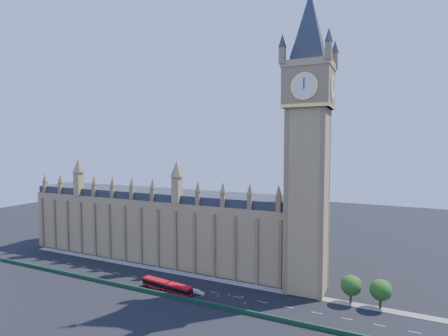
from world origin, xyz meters
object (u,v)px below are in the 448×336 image
at_px(car_grey, 170,287).
at_px(car_white, 198,292).
at_px(red_bus, 167,287).
at_px(car_silver, 180,290).

xyz_separation_m(car_grey, car_white, (10.01, 0.59, -0.04)).
relative_size(red_bus, car_grey, 4.53).
relative_size(car_grey, car_white, 0.90).
bearing_deg(red_bus, car_white, 20.42).
bearing_deg(car_silver, red_bus, 104.40).
xyz_separation_m(car_silver, car_white, (6.01, 0.96, 0.03)).
xyz_separation_m(car_grey, car_silver, (4.00, -0.37, -0.07)).
relative_size(car_silver, car_white, 0.84).
height_order(car_grey, car_white, car_grey).
height_order(car_grey, car_silver, car_grey).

